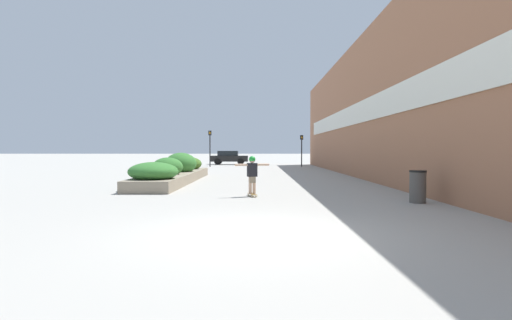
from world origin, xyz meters
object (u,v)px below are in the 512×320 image
at_px(traffic_light_left, 210,142).
at_px(car_center_left, 369,157).
at_px(car_leftmost, 229,157).
at_px(trash_bin, 418,187).
at_px(skateboard, 252,194).
at_px(skateboarder, 252,171).
at_px(traffic_light_right, 302,145).

bearing_deg(traffic_light_left, car_center_left, 19.86).
bearing_deg(car_leftmost, trash_bin, 14.54).
xyz_separation_m(skateboard, skateboarder, (0.00, 0.00, 0.83)).
height_order(skateboarder, car_leftmost, car_leftmost).
distance_m(skateboarder, traffic_light_left, 24.66).
relative_size(car_leftmost, traffic_light_right, 1.32).
distance_m(trash_bin, car_leftmost, 32.64).
distance_m(trash_bin, traffic_light_left, 27.69).
bearing_deg(skateboarder, traffic_light_right, 64.58).
height_order(skateboarder, traffic_light_left, traffic_light_left).
distance_m(skateboarder, car_leftmost, 30.06).
height_order(trash_bin, car_center_left, car_center_left).
relative_size(skateboarder, car_center_left, 0.33).
xyz_separation_m(trash_bin, traffic_light_left, (-9.63, 25.89, 1.86)).
bearing_deg(skateboarder, traffic_light_left, 85.17).
xyz_separation_m(trash_bin, car_leftmost, (-8.20, 31.60, 0.30)).
distance_m(car_center_left, traffic_light_right, 10.13).
bearing_deg(trash_bin, skateboard, 161.99).
relative_size(traffic_light_left, traffic_light_right, 1.14).
height_order(trash_bin, traffic_light_right, traffic_light_right).
bearing_deg(traffic_light_right, skateboarder, -100.18).
xyz_separation_m(car_center_left, traffic_light_right, (-8.17, -5.83, 1.34)).
xyz_separation_m(skateboarder, traffic_light_left, (-4.45, 24.21, 1.47)).
bearing_deg(trash_bin, car_leftmost, 104.54).
relative_size(car_leftmost, car_center_left, 0.99).
distance_m(car_leftmost, traffic_light_right, 9.26).
bearing_deg(car_leftmost, skateboarder, 5.76).
distance_m(skateboard, skateboarder, 0.83).
bearing_deg(traffic_light_left, skateboarder, -79.59).
bearing_deg(traffic_light_right, traffic_light_left, -177.96).
distance_m(skateboarder, traffic_light_right, 24.95).
bearing_deg(trash_bin, traffic_light_right, 91.70).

